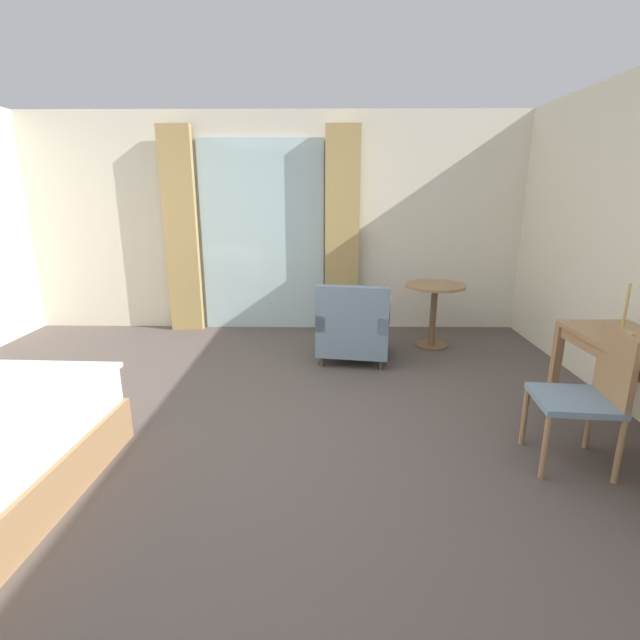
% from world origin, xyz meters
% --- Properties ---
extents(ground, '(6.64, 6.51, 0.10)m').
position_xyz_m(ground, '(0.00, 0.00, -0.05)').
color(ground, '#564C47').
extents(wall_back, '(6.24, 0.12, 2.59)m').
position_xyz_m(wall_back, '(0.00, 3.00, 1.29)').
color(wall_back, silver).
rests_on(wall_back, ground).
extents(balcony_glass_door, '(1.49, 0.02, 2.28)m').
position_xyz_m(balcony_glass_door, '(-0.14, 2.92, 1.14)').
color(balcony_glass_door, silver).
rests_on(balcony_glass_door, ground).
extents(curtain_panel_left, '(0.38, 0.10, 2.41)m').
position_xyz_m(curtain_panel_left, '(-1.10, 2.82, 1.21)').
color(curtain_panel_left, tan).
rests_on(curtain_panel_left, ground).
extents(curtain_panel_right, '(0.40, 0.10, 2.41)m').
position_xyz_m(curtain_panel_right, '(0.83, 2.82, 1.21)').
color(curtain_panel_right, tan).
rests_on(curtain_panel_right, ground).
extents(desk_chair, '(0.50, 0.48, 0.88)m').
position_xyz_m(desk_chair, '(2.25, -0.16, 0.49)').
color(desk_chair, gray).
rests_on(desk_chair, ground).
extents(armchair_by_window, '(0.80, 0.79, 0.81)m').
position_xyz_m(armchair_by_window, '(0.92, 1.71, 0.33)').
color(armchair_by_window, gray).
rests_on(armchair_by_window, ground).
extents(round_cafe_table, '(0.65, 0.65, 0.70)m').
position_xyz_m(round_cafe_table, '(1.82, 2.17, 0.52)').
color(round_cafe_table, '#9E754C').
rests_on(round_cafe_table, ground).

